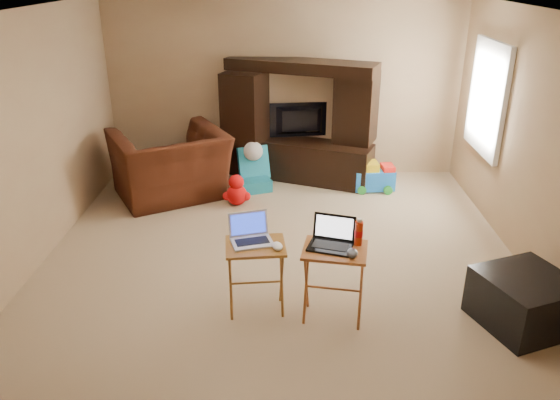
{
  "coord_description": "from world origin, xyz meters",
  "views": [
    {
      "loc": [
        0.09,
        -4.99,
        2.88
      ],
      "look_at": [
        0.0,
        -0.2,
        0.8
      ],
      "focal_mm": 35.0,
      "sensor_mm": 36.0,
      "label": 1
    }
  ],
  "objects_px": {
    "tray_table_right": "(333,284)",
    "television": "(300,121)",
    "recliner": "(170,165)",
    "child_rocker": "(253,170)",
    "laptop_left": "(252,231)",
    "ottoman": "(525,301)",
    "entertainment_center": "(300,122)",
    "mouse_right": "(352,253)",
    "tray_table_left": "(256,278)",
    "water_bottle": "(359,233)",
    "plush_toy": "(237,190)",
    "push_toy": "(374,176)",
    "laptop_right": "(331,235)",
    "mouse_left": "(277,246)"
  },
  "relations": [
    {
      "from": "television",
      "to": "plush_toy",
      "type": "height_order",
      "value": "television"
    },
    {
      "from": "push_toy",
      "to": "ottoman",
      "type": "relative_size",
      "value": 0.78
    },
    {
      "from": "entertainment_center",
      "to": "push_toy",
      "type": "bearing_deg",
      "value": -2.11
    },
    {
      "from": "recliner",
      "to": "plush_toy",
      "type": "xyz_separation_m",
      "value": [
        0.89,
        -0.25,
        -0.24
      ]
    },
    {
      "from": "child_rocker",
      "to": "push_toy",
      "type": "bearing_deg",
      "value": -21.42
    },
    {
      "from": "child_rocker",
      "to": "push_toy",
      "type": "distance_m",
      "value": 1.67
    },
    {
      "from": "ottoman",
      "to": "water_bottle",
      "type": "relative_size",
      "value": 3.33
    },
    {
      "from": "entertainment_center",
      "to": "mouse_right",
      "type": "relative_size",
      "value": 14.77
    },
    {
      "from": "laptop_left",
      "to": "entertainment_center",
      "type": "bearing_deg",
      "value": 65.08
    },
    {
      "from": "tray_table_right",
      "to": "water_bottle",
      "type": "xyz_separation_m",
      "value": [
        0.2,
        0.08,
        0.45
      ]
    },
    {
      "from": "entertainment_center",
      "to": "mouse_right",
      "type": "height_order",
      "value": "entertainment_center"
    },
    {
      "from": "entertainment_center",
      "to": "tray_table_right",
      "type": "xyz_separation_m",
      "value": [
        0.24,
        -3.43,
        -0.5
      ]
    },
    {
      "from": "television",
      "to": "recliner",
      "type": "bearing_deg",
      "value": 18.4
    },
    {
      "from": "push_toy",
      "to": "ottoman",
      "type": "xyz_separation_m",
      "value": [
        0.87,
        -3.04,
        0.02
      ]
    },
    {
      "from": "recliner",
      "to": "laptop_right",
      "type": "distance_m",
      "value": 3.32
    },
    {
      "from": "recliner",
      "to": "child_rocker",
      "type": "distance_m",
      "value": 1.11
    },
    {
      "from": "television",
      "to": "tray_table_right",
      "type": "height_order",
      "value": "television"
    },
    {
      "from": "entertainment_center",
      "to": "plush_toy",
      "type": "xyz_separation_m",
      "value": [
        -0.83,
        -0.97,
        -0.64
      ]
    },
    {
      "from": "push_toy",
      "to": "laptop_right",
      "type": "distance_m",
      "value": 3.14
    },
    {
      "from": "television",
      "to": "tray_table_left",
      "type": "height_order",
      "value": "television"
    },
    {
      "from": "tray_table_right",
      "to": "laptop_left",
      "type": "xyz_separation_m",
      "value": [
        -0.7,
        0.14,
        0.44
      ]
    },
    {
      "from": "television",
      "to": "laptop_left",
      "type": "relative_size",
      "value": 2.48
    },
    {
      "from": "television",
      "to": "mouse_right",
      "type": "bearing_deg",
      "value": 86.95
    },
    {
      "from": "recliner",
      "to": "plush_toy",
      "type": "relative_size",
      "value": 3.31
    },
    {
      "from": "push_toy",
      "to": "mouse_left",
      "type": "bearing_deg",
      "value": -118.54
    },
    {
      "from": "television",
      "to": "water_bottle",
      "type": "relative_size",
      "value": 4.05
    },
    {
      "from": "recliner",
      "to": "ottoman",
      "type": "distance_m",
      "value": 4.53
    },
    {
      "from": "child_rocker",
      "to": "tray_table_left",
      "type": "relative_size",
      "value": 0.87
    },
    {
      "from": "ottoman",
      "to": "mouse_right",
      "type": "height_order",
      "value": "mouse_right"
    },
    {
      "from": "tray_table_right",
      "to": "television",
      "type": "bearing_deg",
      "value": 103.32
    },
    {
      "from": "entertainment_center",
      "to": "ottoman",
      "type": "bearing_deg",
      "value": -40.51
    },
    {
      "from": "tray_table_left",
      "to": "water_bottle",
      "type": "height_order",
      "value": "water_bottle"
    },
    {
      "from": "plush_toy",
      "to": "tray_table_left",
      "type": "bearing_deg",
      "value": -80.52
    },
    {
      "from": "tray_table_left",
      "to": "tray_table_right",
      "type": "bearing_deg",
      "value": -15.34
    },
    {
      "from": "laptop_right",
      "to": "entertainment_center",
      "type": "bearing_deg",
      "value": 109.71
    },
    {
      "from": "child_rocker",
      "to": "ottoman",
      "type": "distance_m",
      "value": 3.95
    },
    {
      "from": "plush_toy",
      "to": "laptop_left",
      "type": "xyz_separation_m",
      "value": [
        0.36,
        -2.33,
        0.58
      ]
    },
    {
      "from": "ottoman",
      "to": "mouse_right",
      "type": "relative_size",
      "value": 5.05
    },
    {
      "from": "ottoman",
      "to": "mouse_right",
      "type": "distance_m",
      "value": 1.59
    },
    {
      "from": "water_bottle",
      "to": "child_rocker",
      "type": "bearing_deg",
      "value": 110.52
    },
    {
      "from": "mouse_left",
      "to": "mouse_right",
      "type": "height_order",
      "value": "mouse_right"
    },
    {
      "from": "tray_table_left",
      "to": "push_toy",
      "type": "bearing_deg",
      "value": 56.91
    },
    {
      "from": "television",
      "to": "water_bottle",
      "type": "bearing_deg",
      "value": 88.4
    },
    {
      "from": "mouse_left",
      "to": "water_bottle",
      "type": "height_order",
      "value": "water_bottle"
    },
    {
      "from": "laptop_left",
      "to": "mouse_right",
      "type": "height_order",
      "value": "laptop_left"
    },
    {
      "from": "plush_toy",
      "to": "mouse_left",
      "type": "bearing_deg",
      "value": -76.47
    },
    {
      "from": "recliner",
      "to": "ottoman",
      "type": "bearing_deg",
      "value": 113.23
    },
    {
      "from": "recliner",
      "to": "laptop_left",
      "type": "xyz_separation_m",
      "value": [
        1.25,
        -2.57,
        0.34
      ]
    },
    {
      "from": "laptop_right",
      "to": "mouse_left",
      "type": "height_order",
      "value": "laptop_right"
    },
    {
      "from": "entertainment_center",
      "to": "child_rocker",
      "type": "height_order",
      "value": "entertainment_center"
    }
  ]
}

